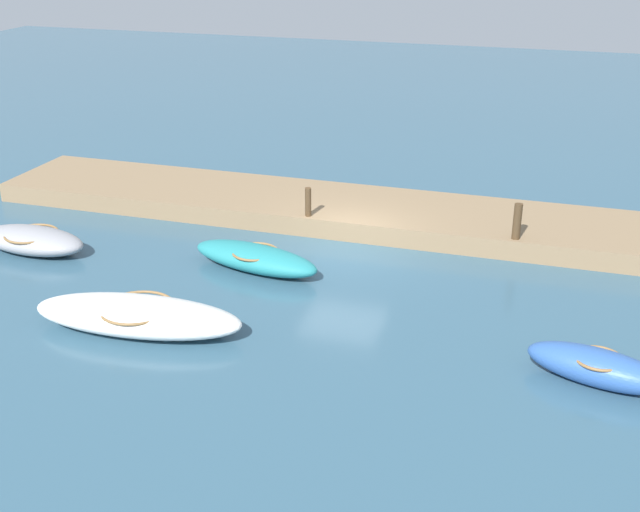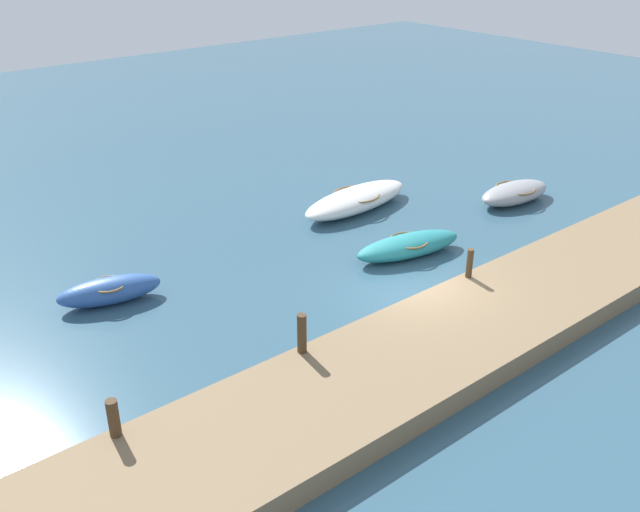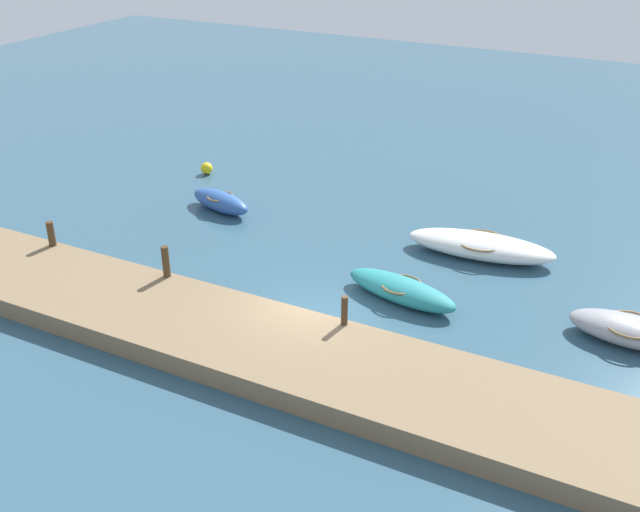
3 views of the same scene
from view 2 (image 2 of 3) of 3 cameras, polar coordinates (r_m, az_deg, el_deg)
The scene contains 9 objects.
ground_plane at distance 21.83m, azimuth 7.53°, elevation -3.41°, with size 84.00×84.00×0.00m, color #33566B.
dock_platform at distance 20.28m, azimuth 12.77°, elevation -5.35°, with size 25.65×3.85×0.63m, color #846B4C.
motorboat_white at distance 27.96m, azimuth 2.94°, elevation 4.58°, with size 5.44×2.24×0.81m.
dinghy_blue at distance 22.16m, azimuth -16.59°, elevation -2.67°, with size 3.23×1.74×0.81m.
rowboat_grey at distance 29.72m, azimuth 15.42°, elevation 4.94°, with size 3.59×1.71×0.77m.
rowboat_teal at distance 24.31m, azimuth 7.13°, elevation 0.84°, with size 4.17×2.05×0.73m.
mooring_post_west at distance 15.87m, azimuth -16.30°, elevation -12.43°, with size 0.26×0.26×0.90m, color #47331E.
mooring_post_mid_west at distance 17.78m, azimuth -1.47°, elevation -6.25°, with size 0.24×0.24×1.08m, color #47331E.
mooring_post_mid_east at distance 21.80m, azimuth 11.96°, elevation -0.57°, with size 0.19×0.19×0.92m, color #47331E.
Camera 2 is at (-14.07, -12.79, 10.72)m, focal length 39.72 mm.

